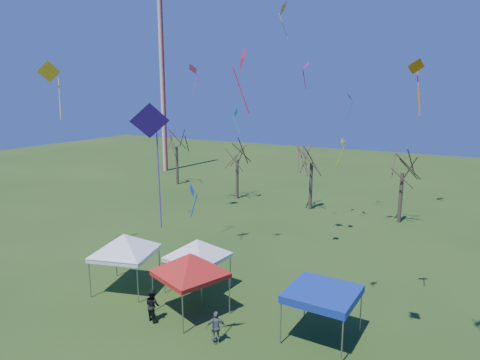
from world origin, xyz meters
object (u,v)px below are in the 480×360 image
at_px(radio_mast, 163,83).
at_px(tree_2, 312,146).
at_px(tent_white_mid, 197,243).
at_px(tree_0, 176,132).
at_px(person_dark, 153,305).
at_px(tent_white_west, 124,238).
at_px(tent_blue, 323,294).
at_px(tree_3, 404,155).
at_px(tent_red, 190,257).
at_px(tree_1, 237,145).
at_px(person_grey, 216,327).

height_order(radio_mast, tree_2, radio_mast).
bearing_deg(tent_white_mid, tree_0, 129.27).
bearing_deg(tree_0, tent_white_mid, -50.73).
height_order(radio_mast, person_dark, radio_mast).
height_order(radio_mast, tent_white_west, radio_mast).
height_order(tree_0, tent_blue, tree_0).
bearing_deg(radio_mast, person_dark, -52.35).
height_order(tree_3, tent_white_mid, tree_3).
distance_m(tree_2, tent_red, 22.48).
xyz_separation_m(radio_mast, tent_white_mid, (25.89, -29.53, -9.58)).
height_order(tent_white_west, tent_red, tent_white_west).
bearing_deg(tree_1, radio_mast, 151.52).
height_order(tree_0, tree_2, tree_0).
distance_m(tree_1, person_dark, 26.01).
xyz_separation_m(tree_3, person_grey, (-4.39, -23.59, -5.30)).
relative_size(radio_mast, tree_0, 2.96).
bearing_deg(person_grey, tent_red, -65.00).
distance_m(tent_red, person_dark, 3.02).
bearing_deg(tree_1, tent_white_west, -77.59).
distance_m(tree_3, tent_red, 23.17).
distance_m(person_grey, person_dark, 3.87).
bearing_deg(tree_1, person_grey, -62.85).
distance_m(tent_red, person_grey, 3.88).
height_order(tree_2, person_grey, tree_2).
distance_m(tree_0, person_dark, 33.12).
relative_size(tent_blue, person_grey, 2.04).
bearing_deg(tent_red, tree_0, 128.24).
bearing_deg(tent_white_west, tent_blue, 2.81).
bearing_deg(person_dark, tree_3, -92.70).
xyz_separation_m(tent_white_west, person_grey, (7.56, -2.16, -2.37)).
bearing_deg(tent_white_mid, tree_2, 90.73).
distance_m(tree_2, person_grey, 24.87).
bearing_deg(person_dark, tree_1, -53.77).
bearing_deg(tree_3, tree_1, 177.94).
height_order(tree_2, tent_blue, tree_2).
bearing_deg(tent_white_west, person_dark, -28.82).
distance_m(tent_white_west, tent_white_mid, 4.24).
xyz_separation_m(tree_2, tent_white_mid, (0.25, -19.90, -3.37)).
bearing_deg(tree_3, person_dark, -109.39).
relative_size(tree_3, tent_blue, 2.49).
xyz_separation_m(tree_0, tree_2, (18.48, -3.01, -0.20)).
relative_size(tent_white_west, person_dark, 2.55).
relative_size(tree_0, person_dark, 5.05).
relative_size(tree_0, tree_2, 1.03).
bearing_deg(tent_white_mid, person_grey, -46.94).
height_order(tent_white_mid, tent_red, tent_red).
bearing_deg(tent_blue, tree_1, 127.61).
xyz_separation_m(tent_white_west, tent_white_mid, (3.81, 1.85, -0.23)).
height_order(tent_blue, person_grey, tent_blue).
xyz_separation_m(tree_1, tent_blue, (16.53, -21.46, -3.56)).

